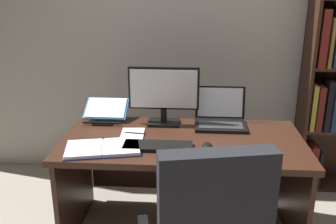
{
  "coord_description": "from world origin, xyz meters",
  "views": [
    {
      "loc": [
        -0.06,
        -1.29,
        1.65
      ],
      "look_at": [
        -0.22,
        0.9,
        0.91
      ],
      "focal_mm": 40.08,
      "sensor_mm": 36.0,
      "label": 1
    }
  ],
  "objects": [
    {
      "name": "desk",
      "position": [
        -0.13,
        1.03,
        0.52
      ],
      "size": [
        1.56,
        0.78,
        0.71
      ],
      "color": "#381E14",
      "rests_on": "ground"
    },
    {
      "name": "open_binder",
      "position": [
        -0.61,
        0.74,
        0.72
      ],
      "size": [
        0.49,
        0.35,
        0.02
      ],
      "rotation": [
        0.0,
        0.0,
        0.21
      ],
      "color": "navy",
      "rests_on": "desk"
    },
    {
      "name": "laptop",
      "position": [
        0.12,
        1.22,
        0.77
      ],
      "size": [
        0.36,
        0.3,
        0.25
      ],
      "color": "black",
      "rests_on": "desk"
    },
    {
      "name": "notepad",
      "position": [
        -0.47,
        0.99,
        0.72
      ],
      "size": [
        0.16,
        0.22,
        0.01
      ],
      "primitive_type": "cube",
      "rotation": [
        0.0,
        0.0,
        0.07
      ],
      "color": "white",
      "rests_on": "desk"
    },
    {
      "name": "keyboard",
      "position": [
        -0.28,
        0.79,
        0.72
      ],
      "size": [
        0.42,
        0.15,
        0.02
      ],
      "primitive_type": "cube",
      "color": "black",
      "rests_on": "desk"
    },
    {
      "name": "wall_back",
      "position": [
        0.0,
        1.95,
        1.38
      ],
      "size": [
        5.14,
        0.12,
        2.76
      ],
      "primitive_type": "cube",
      "color": "#B2ADA3",
      "rests_on": "ground"
    },
    {
      "name": "reading_stand_with_book",
      "position": [
        -0.71,
        1.27,
        0.78
      ],
      "size": [
        0.31,
        0.25,
        0.14
      ],
      "color": "black",
      "rests_on": "desk"
    },
    {
      "name": "pen",
      "position": [
        -0.45,
        0.99,
        0.73
      ],
      "size": [
        0.14,
        0.02,
        0.01
      ],
      "primitive_type": "cylinder",
      "rotation": [
        0.0,
        1.57,
        -0.1
      ],
      "color": "black",
      "rests_on": "notepad"
    },
    {
      "name": "computer_mouse",
      "position": [
        0.02,
        0.79,
        0.73
      ],
      "size": [
        0.06,
        0.1,
        0.04
      ],
      "primitive_type": "ellipsoid",
      "color": "black",
      "rests_on": "desk"
    },
    {
      "name": "monitor",
      "position": [
        -0.28,
        1.22,
        0.92
      ],
      "size": [
        0.5,
        0.16,
        0.41
      ],
      "color": "black",
      "rests_on": "desk"
    }
  ]
}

